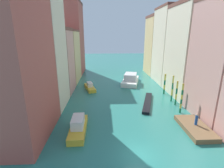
{
  "coord_description": "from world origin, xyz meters",
  "views": [
    {
      "loc": [
        -3.48,
        -14.65,
        12.27
      ],
      "look_at": [
        -1.73,
        21.98,
        1.5
      ],
      "focal_mm": 26.92,
      "sensor_mm": 36.0,
      "label": 1
    }
  ],
  "objects_px": {
    "waterfront_dock": "(195,128)",
    "gondola_black": "(148,102)",
    "mooring_pole_3": "(165,84)",
    "person_on_dock": "(196,120)",
    "mooring_pole_0": "(182,98)",
    "mooring_pole_2": "(172,88)",
    "mooring_pole_1": "(176,93)",
    "motorboat_0": "(90,87)",
    "vaporetto_white": "(130,80)",
    "motorboat_1": "(78,126)"
  },
  "relations": [
    {
      "from": "waterfront_dock",
      "to": "gondola_black",
      "type": "bearing_deg",
      "value": 113.82
    },
    {
      "from": "mooring_pole_3",
      "to": "waterfront_dock",
      "type": "bearing_deg",
      "value": -93.11
    },
    {
      "from": "person_on_dock",
      "to": "mooring_pole_0",
      "type": "height_order",
      "value": "mooring_pole_0"
    },
    {
      "from": "mooring_pole_3",
      "to": "gondola_black",
      "type": "relative_size",
      "value": 0.46
    },
    {
      "from": "mooring_pole_2",
      "to": "mooring_pole_0",
      "type": "bearing_deg",
      "value": -95.24
    },
    {
      "from": "mooring_pole_3",
      "to": "person_on_dock",
      "type": "bearing_deg",
      "value": -92.49
    },
    {
      "from": "waterfront_dock",
      "to": "person_on_dock",
      "type": "bearing_deg",
      "value": 50.75
    },
    {
      "from": "mooring_pole_1",
      "to": "motorboat_0",
      "type": "xyz_separation_m",
      "value": [
        -16.25,
        9.9,
        -1.74
      ]
    },
    {
      "from": "mooring_pole_0",
      "to": "mooring_pole_1",
      "type": "relative_size",
      "value": 1.1
    },
    {
      "from": "mooring_pole_3",
      "to": "vaporetto_white",
      "type": "distance_m",
      "value": 10.58
    },
    {
      "from": "mooring_pole_0",
      "to": "mooring_pole_2",
      "type": "relative_size",
      "value": 0.98
    },
    {
      "from": "waterfront_dock",
      "to": "person_on_dock",
      "type": "xyz_separation_m",
      "value": [
        0.16,
        0.2,
        1.06
      ]
    },
    {
      "from": "gondola_black",
      "to": "person_on_dock",
      "type": "bearing_deg",
      "value": -64.87
    },
    {
      "from": "gondola_black",
      "to": "motorboat_1",
      "type": "bearing_deg",
      "value": -142.16
    },
    {
      "from": "motorboat_0",
      "to": "gondola_black",
      "type": "bearing_deg",
      "value": -38.33
    },
    {
      "from": "waterfront_dock",
      "to": "motorboat_1",
      "type": "height_order",
      "value": "motorboat_1"
    },
    {
      "from": "person_on_dock",
      "to": "gondola_black",
      "type": "distance_m",
      "value": 10.03
    },
    {
      "from": "vaporetto_white",
      "to": "motorboat_1",
      "type": "xyz_separation_m",
      "value": [
        -10.38,
        -22.69,
        -0.22
      ]
    },
    {
      "from": "mooring_pole_3",
      "to": "motorboat_1",
      "type": "relative_size",
      "value": 0.7
    },
    {
      "from": "waterfront_dock",
      "to": "mooring_pole_0",
      "type": "distance_m",
      "value": 5.63
    },
    {
      "from": "waterfront_dock",
      "to": "mooring_pole_0",
      "type": "height_order",
      "value": "mooring_pole_0"
    },
    {
      "from": "person_on_dock",
      "to": "vaporetto_white",
      "type": "relative_size",
      "value": 0.16
    },
    {
      "from": "mooring_pole_0",
      "to": "mooring_pole_3",
      "type": "height_order",
      "value": "mooring_pole_0"
    },
    {
      "from": "person_on_dock",
      "to": "motorboat_1",
      "type": "height_order",
      "value": "person_on_dock"
    },
    {
      "from": "vaporetto_white",
      "to": "motorboat_0",
      "type": "xyz_separation_m",
      "value": [
        -10.28,
        -4.76,
        -0.41
      ]
    },
    {
      "from": "mooring_pole_3",
      "to": "motorboat_1",
      "type": "bearing_deg",
      "value": -139.32
    },
    {
      "from": "motorboat_1",
      "to": "gondola_black",
      "type": "bearing_deg",
      "value": 37.84
    },
    {
      "from": "mooring_pole_0",
      "to": "mooring_pole_1",
      "type": "height_order",
      "value": "mooring_pole_0"
    },
    {
      "from": "gondola_black",
      "to": "waterfront_dock",
      "type": "bearing_deg",
      "value": -66.18
    },
    {
      "from": "mooring_pole_0",
      "to": "motorboat_1",
      "type": "bearing_deg",
      "value": -162.9
    },
    {
      "from": "vaporetto_white",
      "to": "motorboat_0",
      "type": "distance_m",
      "value": 11.33
    },
    {
      "from": "waterfront_dock",
      "to": "motorboat_0",
      "type": "distance_m",
      "value": 23.9
    },
    {
      "from": "mooring_pole_0",
      "to": "vaporetto_white",
      "type": "xyz_separation_m",
      "value": [
        -5.45,
        17.82,
        -1.56
      ]
    },
    {
      "from": "mooring_pole_0",
      "to": "gondola_black",
      "type": "distance_m",
      "value": 6.38
    },
    {
      "from": "gondola_black",
      "to": "motorboat_1",
      "type": "relative_size",
      "value": 1.5
    },
    {
      "from": "waterfront_dock",
      "to": "mooring_pole_2",
      "type": "xyz_separation_m",
      "value": [
        0.73,
        10.11,
        2.27
      ]
    },
    {
      "from": "mooring_pole_0",
      "to": "motorboat_1",
      "type": "distance_m",
      "value": 16.66
    },
    {
      "from": "mooring_pole_1",
      "to": "motorboat_1",
      "type": "height_order",
      "value": "mooring_pole_1"
    },
    {
      "from": "person_on_dock",
      "to": "gondola_black",
      "type": "relative_size",
      "value": 0.17
    },
    {
      "from": "mooring_pole_0",
      "to": "mooring_pole_2",
      "type": "bearing_deg",
      "value": 84.76
    },
    {
      "from": "gondola_black",
      "to": "motorboat_1",
      "type": "height_order",
      "value": "motorboat_1"
    },
    {
      "from": "motorboat_0",
      "to": "mooring_pole_2",
      "type": "bearing_deg",
      "value": -26.61
    },
    {
      "from": "mooring_pole_0",
      "to": "motorboat_0",
      "type": "height_order",
      "value": "mooring_pole_0"
    },
    {
      "from": "vaporetto_white",
      "to": "motorboat_0",
      "type": "height_order",
      "value": "vaporetto_white"
    },
    {
      "from": "motorboat_0",
      "to": "motorboat_1",
      "type": "bearing_deg",
      "value": -90.32
    },
    {
      "from": "person_on_dock",
      "to": "mooring_pole_3",
      "type": "height_order",
      "value": "mooring_pole_3"
    },
    {
      "from": "motorboat_0",
      "to": "motorboat_1",
      "type": "xyz_separation_m",
      "value": [
        -0.1,
        -17.93,
        0.19
      ]
    },
    {
      "from": "waterfront_dock",
      "to": "person_on_dock",
      "type": "distance_m",
      "value": 1.09
    },
    {
      "from": "mooring_pole_1",
      "to": "gondola_black",
      "type": "relative_size",
      "value": 0.48
    },
    {
      "from": "waterfront_dock",
      "to": "mooring_pole_0",
      "type": "relative_size",
      "value": 1.27
    }
  ]
}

